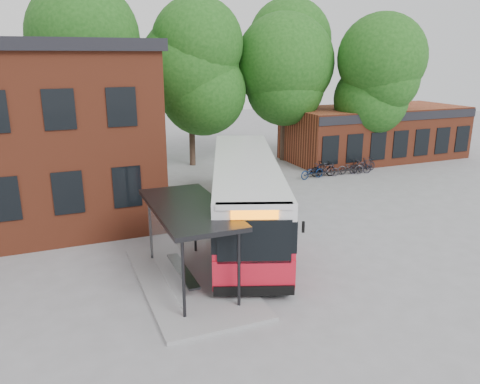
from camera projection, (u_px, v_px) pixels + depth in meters
name	position (u px, v px, depth m)	size (l,w,h in m)	color
ground	(289.00, 252.00, 19.34)	(100.00, 100.00, 0.00)	gray
shop_row	(375.00, 133.00, 36.68)	(14.00, 6.20, 4.00)	brown
bus_shelter	(190.00, 244.00, 16.41)	(3.60, 7.00, 2.90)	black
bike_rail	(341.00, 173.00, 31.55)	(5.20, 0.10, 0.38)	black
tree_0	(90.00, 93.00, 29.81)	(7.92, 7.92, 11.00)	#184713
tree_1	(191.00, 94.00, 33.34)	(7.92, 7.92, 10.40)	#184713
tree_2	(285.00, 88.00, 34.92)	(7.92, 7.92, 11.00)	#184713
tree_3	(372.00, 102.00, 33.44)	(7.04, 7.04, 9.28)	#184713
city_bus	(245.00, 196.00, 21.27)	(2.83, 13.28, 3.37)	red
bicycle_0	(312.00, 172.00, 30.76)	(0.63, 1.82, 0.95)	#0C224E
bicycle_1	(323.00, 169.00, 31.30)	(0.50, 1.76, 1.06)	black
bicycle_2	(317.00, 171.00, 31.34)	(0.55, 1.57, 0.82)	#463F39
bicycle_3	(328.00, 170.00, 31.36)	(0.43, 1.51, 0.91)	#2F2E36
bicycle_4	(350.00, 168.00, 31.86)	(0.64, 1.84, 0.97)	#333337
bicycle_5	(360.00, 167.00, 32.04)	(0.46, 1.62, 0.97)	black
bicycle_6	(349.00, 167.00, 32.14)	(0.58, 1.65, 0.87)	black
bicycle_7	(367.00, 164.00, 32.66)	(0.47, 1.68, 1.01)	black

